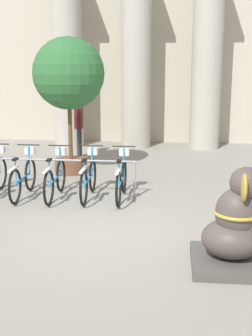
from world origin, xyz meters
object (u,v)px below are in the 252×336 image
Objects in this scene: bicycle_3 at (89,178)px; person_pedestrian at (79,122)px; bicycle_1 at (23,177)px; bicycle_4 at (122,179)px; elephant_statue at (236,228)px; bicycle_2 at (55,178)px; potted_tree at (69,78)px.

bicycle_3 is 1.01× the size of person_pedestrian.
bicycle_3 is at bearing 1.74° from bicycle_1.
bicycle_4 is 3.53m from elephant_statue.
bicycle_2 and bicycle_4 have the same top height.
bicycle_2 is 1.04× the size of elephant_statue.
bicycle_2 is at bearing -85.51° from person_pedestrian.
person_pedestrian is at bearing 84.91° from bicycle_1.
bicycle_3 is 0.67m from bicycle_4.
elephant_statue is (3.22, -2.95, 0.15)m from bicycle_2.
bicycle_4 is (2.02, 0.02, 0.00)m from bicycle_1.
bicycle_1 is at bearing 142.75° from elephant_statue.
bicycle_3 is at bearing 178.26° from bicycle_4.
bicycle_1 is at bearing -95.09° from person_pedestrian.
person_pedestrian is 2.31m from potted_tree.
bicycle_3 is 1.00× the size of bicycle_4.
elephant_statue reaches higher than bicycle_1.
elephant_statue is (3.90, -2.96, 0.15)m from bicycle_1.
bicycle_1 and bicycle_3 have the same top height.
bicycle_1 is 4.08m from person_pedestrian.
bicycle_3 is 2.95m from potted_tree.
bicycle_1 is 1.04× the size of elephant_statue.
potted_tree is (0.53, 2.12, 1.92)m from bicycle_1.
bicycle_2 is 0.68m from bicycle_3.
bicycle_2 and bicycle_3 have the same top height.
bicycle_1 is 1.35m from bicycle_3.
bicycle_3 is (1.35, 0.04, 0.00)m from bicycle_1.
potted_tree reaches higher than bicycle_2.
bicycle_1 is 0.52× the size of potted_tree.
elephant_statue is at bearing -49.68° from bicycle_3.
potted_tree reaches higher than bicycle_3.
bicycle_1 is 0.67m from bicycle_2.
bicycle_4 is 0.52× the size of potted_tree.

